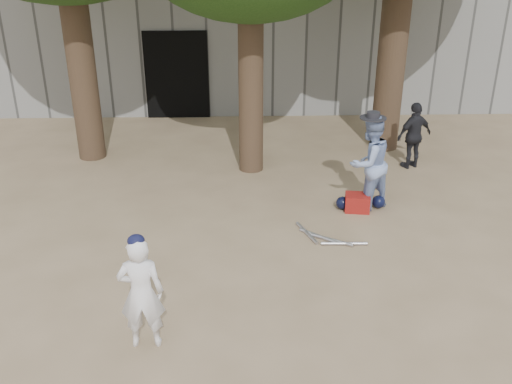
{
  "coord_description": "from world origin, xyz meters",
  "views": [
    {
      "loc": [
        0.37,
        -6.59,
        4.45
      ],
      "look_at": [
        0.6,
        1.0,
        0.95
      ],
      "focal_mm": 40.0,
      "sensor_mm": 36.0,
      "label": 1
    }
  ],
  "objects_px": {
    "boy_player": "(141,293)",
    "spectator_blue": "(369,163)",
    "spectator_dark": "(414,135)",
    "red_bag": "(357,203)"
  },
  "relations": [
    {
      "from": "boy_player",
      "to": "spectator_blue",
      "type": "xyz_separation_m",
      "value": [
        3.34,
        3.56,
        0.12
      ]
    },
    {
      "from": "boy_player",
      "to": "spectator_blue",
      "type": "distance_m",
      "value": 4.88
    },
    {
      "from": "spectator_dark",
      "to": "red_bag",
      "type": "relative_size",
      "value": 3.25
    },
    {
      "from": "spectator_dark",
      "to": "spectator_blue",
      "type": "bearing_deg",
      "value": 30.58
    },
    {
      "from": "red_bag",
      "to": "spectator_blue",
      "type": "bearing_deg",
      "value": 37.81
    },
    {
      "from": "boy_player",
      "to": "spectator_blue",
      "type": "height_order",
      "value": "spectator_blue"
    },
    {
      "from": "boy_player",
      "to": "spectator_dark",
      "type": "height_order",
      "value": "boy_player"
    },
    {
      "from": "spectator_blue",
      "to": "spectator_dark",
      "type": "relative_size",
      "value": 1.22
    },
    {
      "from": "boy_player",
      "to": "spectator_dark",
      "type": "relative_size",
      "value": 1.04
    },
    {
      "from": "spectator_blue",
      "to": "spectator_dark",
      "type": "distance_m",
      "value": 2.26
    }
  ]
}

